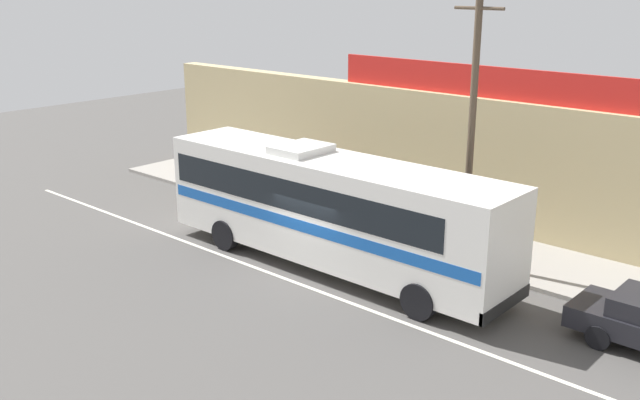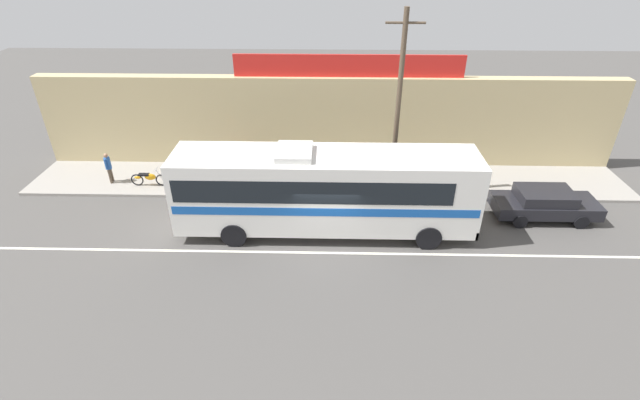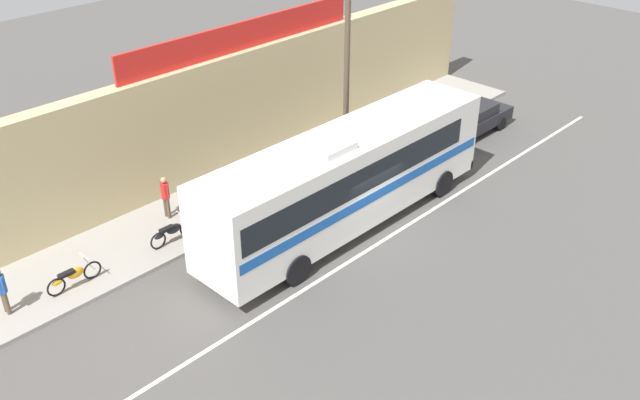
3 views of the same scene
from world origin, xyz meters
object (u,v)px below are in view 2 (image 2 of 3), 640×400
motorcycle_blue (149,178)px  pedestrian_by_curb (108,166)px  intercity_bus (323,188)px  parked_car (545,203)px  pedestrian_far_left (243,157)px  utility_pole (398,107)px  motorcycle_red (221,180)px  pedestrian_far_right (273,166)px

motorcycle_blue → pedestrian_by_curb: 2.10m
intercity_bus → parked_car: bearing=7.2°
intercity_bus → pedestrian_far_left: size_ratio=7.51×
utility_pole → motorcycle_red: (-8.26, 0.49, -3.93)m
pedestrian_far_right → pedestrian_far_left: pedestrian_far_right is taller
motorcycle_blue → parked_car: bearing=-7.0°
utility_pole → pedestrian_far_right: utility_pole is taller
motorcycle_red → pedestrian_by_curb: pedestrian_by_curb is taller
intercity_bus → motorcycle_blue: 9.50m
parked_car → motorcycle_blue: (-18.49, 2.26, -0.17)m
parked_car → motorcycle_red: (-14.85, 2.16, -0.17)m
motorcycle_blue → pedestrian_by_curb: pedestrian_by_curb is taller
motorcycle_red → pedestrian_far_right: pedestrian_far_right is taller
motorcycle_red → pedestrian_far_left: size_ratio=1.11×
utility_pole → motorcycle_blue: utility_pole is taller
pedestrian_far_right → motorcycle_red: bearing=-170.1°
parked_car → pedestrian_by_curb: size_ratio=2.85×
motorcycle_blue → pedestrian_far_left: size_ratio=1.14×
motorcycle_blue → intercity_bus: bearing=-21.9°
parked_car → pedestrian_by_curb: (-20.51, 2.56, 0.31)m
utility_pole → pedestrian_by_curb: 14.37m
intercity_bus → motorcycle_red: intercity_bus is taller
pedestrian_far_left → pedestrian_far_right: bearing=-31.8°
motorcycle_red → pedestrian_far_left: 1.78m
intercity_bus → pedestrian_by_curb: size_ratio=7.77×
motorcycle_red → pedestrian_far_right: size_ratio=1.06×
intercity_bus → pedestrian_by_curb: intercity_bus is taller
utility_pole → motorcycle_red: bearing=176.6°
intercity_bus → motorcycle_blue: bearing=158.1°
motorcycle_red → intercity_bus: bearing=-33.9°
motorcycle_red → pedestrian_far_right: bearing=9.9°
intercity_bus → motorcycle_red: (-5.07, 3.40, -1.50)m
intercity_bus → motorcycle_red: 6.28m
pedestrian_far_left → intercity_bus: bearing=-49.2°
parked_car → motorcycle_blue: bearing=173.0°
motorcycle_blue → pedestrian_far_left: bearing=17.2°
parked_car → pedestrian_by_curb: bearing=172.9°
pedestrian_by_curb → utility_pole: bearing=-3.7°
parked_car → utility_pole: utility_pole is taller
utility_pole → pedestrian_far_right: size_ratio=4.93×
utility_pole → parked_car: bearing=-14.2°
pedestrian_by_curb → motorcycle_blue: bearing=-8.7°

